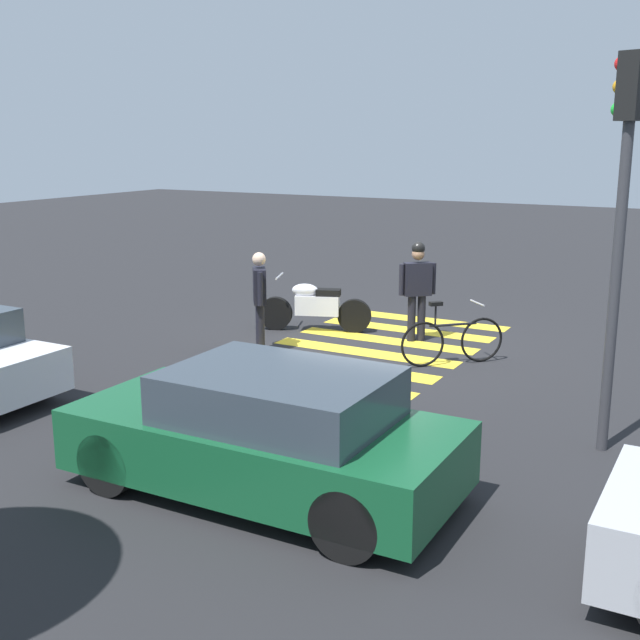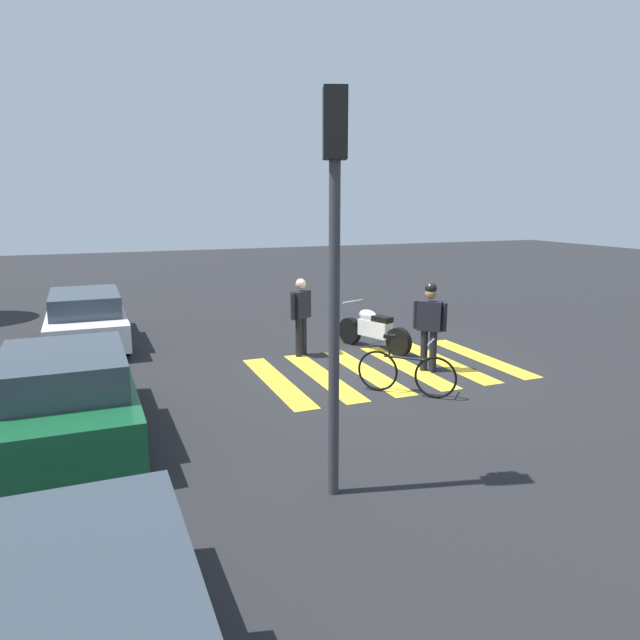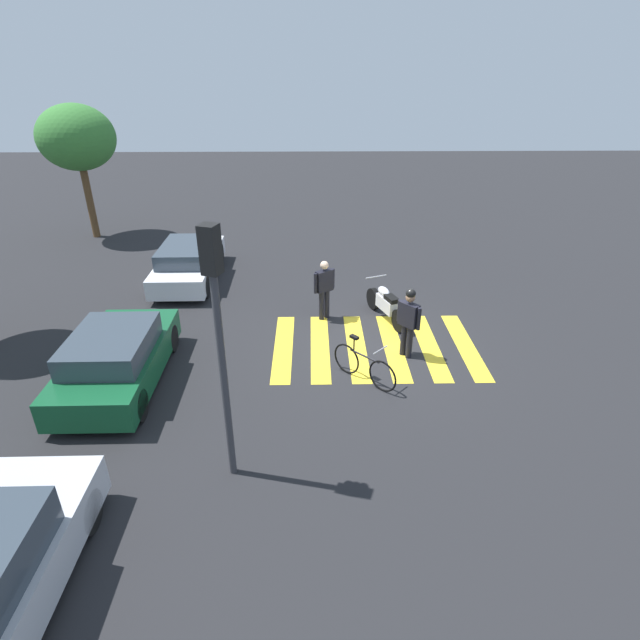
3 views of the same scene
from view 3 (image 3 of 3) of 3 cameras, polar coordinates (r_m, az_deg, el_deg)
ground_plane at (r=12.54m, az=6.18°, el=-2.98°), size 60.00×60.00×0.00m
police_motorcycle at (r=13.66m, az=7.51°, el=1.75°), size 1.98×0.96×1.02m
leaning_bicycle at (r=11.01m, az=4.97°, el=-5.17°), size 1.25×1.25×1.02m
officer_on_foot at (r=11.78m, az=9.98°, el=0.19°), size 0.52×0.47×1.74m
officer_by_motorcycle at (r=13.41m, az=0.49°, el=3.80°), size 0.44×0.56×1.66m
crosswalk_stripes at (r=12.54m, az=6.18°, el=-2.96°), size 3.26×4.95×0.01m
car_green_compact at (r=11.63m, az=-21.98°, el=-4.04°), size 3.93×1.79×1.29m
car_white_van at (r=16.60m, az=-14.64°, el=6.36°), size 4.21×1.68×1.23m
traffic_light_pole at (r=7.49m, az=-11.41°, el=-0.05°), size 0.36×0.30×4.35m
street_tree_far at (r=21.62m, az=-25.80°, el=18.01°), size 2.77×2.77×4.95m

